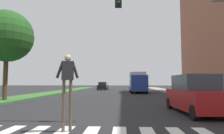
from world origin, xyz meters
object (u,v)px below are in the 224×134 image
(tree_mid, at_px, (7,36))
(pedestrian_performer, at_px, (67,80))
(sedan_distant, at_px, (103,86))
(suv_crossing, at_px, (196,95))
(truck_box_delivery, at_px, (138,82))
(sedan_midblock, at_px, (140,87))

(tree_mid, relative_size, pedestrian_performer, 2.97)
(pedestrian_performer, distance_m, sedan_distant, 34.79)
(suv_crossing, bearing_deg, truck_box_delivery, 94.18)
(pedestrian_performer, distance_m, suv_crossing, 6.97)
(sedan_distant, bearing_deg, pedestrian_performer, -86.35)
(suv_crossing, height_order, truck_box_delivery, truck_box_delivery)
(sedan_midblock, height_order, sedan_distant, sedan_midblock)
(suv_crossing, distance_m, sedan_distant, 31.57)
(suv_crossing, height_order, sedan_distant, suv_crossing)
(suv_crossing, xyz_separation_m, truck_box_delivery, (-1.43, 19.61, 0.70))
(truck_box_delivery, bearing_deg, suv_crossing, -85.82)
(sedan_midblock, bearing_deg, suv_crossing, -87.14)
(sedan_distant, bearing_deg, tree_mid, -102.40)
(sedan_midblock, xyz_separation_m, truck_box_delivery, (-0.40, -1.00, 0.82))
(tree_mid, xyz_separation_m, pedestrian_performer, (7.77, -9.42, -3.73))
(pedestrian_performer, bearing_deg, suv_crossing, 36.43)
(sedan_distant, relative_size, truck_box_delivery, 0.68)
(suv_crossing, height_order, sedan_midblock, suv_crossing)
(suv_crossing, xyz_separation_m, sedan_midblock, (-1.03, 20.61, -0.12))
(suv_crossing, distance_m, sedan_midblock, 20.64)
(tree_mid, distance_m, suv_crossing, 15.04)
(tree_mid, relative_size, sedan_midblock, 1.66)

